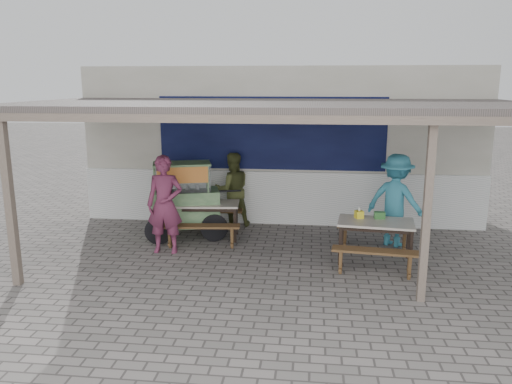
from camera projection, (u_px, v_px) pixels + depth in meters
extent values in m
plane|color=slate|center=(267.00, 271.00, 8.49)|extent=(60.00, 60.00, 0.00)
cube|color=beige|center=(282.00, 144.00, 11.61)|extent=(9.00, 1.20, 3.50)
cube|color=white|center=(280.00, 198.00, 11.25)|extent=(9.00, 0.10, 1.20)
cube|color=#10184C|center=(271.00, 133.00, 10.97)|extent=(5.00, 0.03, 1.60)
cube|color=#544B48|center=(273.00, 105.00, 8.87)|extent=(9.00, 4.20, 0.12)
cube|color=#7E6E5F|center=(261.00, 119.00, 6.91)|extent=(9.00, 0.12, 0.12)
cube|color=#7E6E5F|center=(10.00, 202.00, 7.67)|extent=(0.12, 0.12, 2.70)
cube|color=#7E6E5F|center=(427.00, 212.00, 7.07)|extent=(0.11, 0.11, 2.70)
cube|color=beige|center=(204.00, 204.00, 10.15)|extent=(1.47, 0.83, 0.04)
cube|color=black|center=(204.00, 207.00, 10.16)|extent=(1.36, 0.72, 0.06)
cube|color=black|center=(171.00, 225.00, 9.96)|extent=(0.05, 0.05, 0.71)
cube|color=black|center=(235.00, 226.00, 9.94)|extent=(0.05, 0.05, 0.71)
cube|color=black|center=(176.00, 218.00, 10.52)|extent=(0.05, 0.05, 0.71)
cube|color=black|center=(236.00, 218.00, 10.50)|extent=(0.05, 0.05, 0.71)
cube|color=brown|center=(201.00, 226.00, 9.63)|extent=(1.53, 0.43, 0.04)
cube|color=brown|center=(170.00, 237.00, 9.69)|extent=(0.08, 0.28, 0.41)
cube|color=brown|center=(232.00, 237.00, 9.67)|extent=(0.08, 0.28, 0.41)
cube|color=brown|center=(208.00, 211.00, 10.79)|extent=(1.53, 0.43, 0.04)
cube|color=brown|center=(180.00, 221.00, 10.85)|extent=(0.08, 0.28, 0.41)
cube|color=brown|center=(235.00, 221.00, 10.83)|extent=(0.08, 0.28, 0.41)
cube|color=beige|center=(376.00, 222.00, 8.81)|extent=(1.38, 0.90, 0.04)
cube|color=black|center=(376.00, 226.00, 8.82)|extent=(1.27, 0.79, 0.06)
cube|color=black|center=(340.00, 246.00, 8.71)|extent=(0.05, 0.05, 0.71)
cube|color=black|center=(411.00, 251.00, 8.45)|extent=(0.05, 0.05, 0.71)
cube|color=black|center=(342.00, 235.00, 9.33)|extent=(0.05, 0.05, 0.71)
cube|color=black|center=(408.00, 239.00, 9.07)|extent=(0.05, 0.05, 0.71)
cube|color=brown|center=(375.00, 251.00, 8.21)|extent=(1.43, 0.43, 0.04)
cube|color=brown|center=(341.00, 261.00, 8.38)|extent=(0.08, 0.28, 0.41)
cube|color=brown|center=(409.00, 267.00, 8.14)|extent=(0.08, 0.28, 0.41)
cube|color=brown|center=(375.00, 228.00, 9.54)|extent=(1.43, 0.43, 0.04)
cube|color=brown|center=(345.00, 237.00, 9.71)|extent=(0.08, 0.28, 0.41)
cube|color=brown|center=(404.00, 241.00, 9.46)|extent=(0.08, 0.28, 0.41)
cube|color=#7B9D69|center=(186.00, 207.00, 10.23)|extent=(1.49, 1.05, 0.70)
cube|color=#7B9D69|center=(186.00, 224.00, 10.31)|extent=(1.43, 1.00, 0.05)
cylinder|color=black|center=(159.00, 231.00, 9.86)|extent=(0.55, 0.21, 0.56)
cylinder|color=black|center=(214.00, 228.00, 10.04)|extent=(0.55, 0.21, 0.56)
cube|color=silver|center=(182.00, 177.00, 10.09)|extent=(1.22, 0.89, 0.55)
cube|color=#7B9D69|center=(182.00, 164.00, 10.03)|extent=(1.27, 0.94, 0.04)
cube|color=#E44135|center=(183.00, 175.00, 9.76)|extent=(0.96, 0.30, 0.32)
cylinder|color=black|center=(224.00, 191.00, 10.30)|extent=(0.68, 0.24, 0.04)
imported|color=#6A2845|center=(165.00, 205.00, 9.28)|extent=(0.69, 0.47, 1.85)
imported|color=#4E5429|center=(232.00, 190.00, 11.04)|extent=(0.97, 0.86, 1.65)
imported|color=teal|center=(396.00, 200.00, 9.69)|extent=(1.35, 1.19, 1.81)
cube|color=yellow|center=(359.00, 214.00, 9.00)|extent=(0.17, 0.17, 0.14)
cube|color=#326D30|center=(380.00, 215.00, 8.96)|extent=(0.19, 0.13, 0.12)
cylinder|color=silver|center=(217.00, 200.00, 10.18)|extent=(0.08, 0.08, 0.09)
imported|color=silver|center=(193.00, 202.00, 10.13)|extent=(0.26, 0.26, 0.05)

